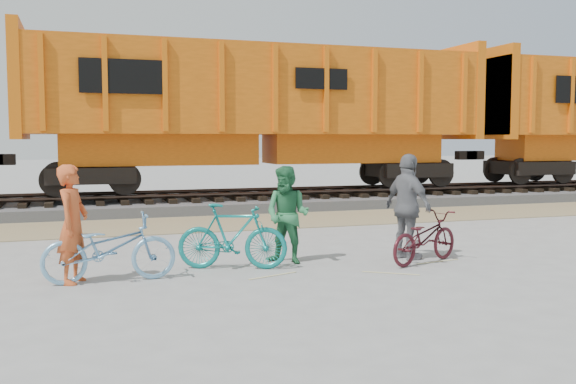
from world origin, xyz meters
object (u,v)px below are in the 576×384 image
object	(u,v)px
bicycle_maroon	(424,237)
bicycle_blue	(109,248)
bicycle_teal	(232,236)
person_woman	(408,207)
person_man	(287,215)
hopper_car_center	(260,109)
person_solo	(73,224)

from	to	relation	value
bicycle_maroon	bicycle_blue	bearing A→B (deg)	64.48
bicycle_teal	person_woman	distance (m)	3.13
bicycle_blue	person_man	distance (m)	3.00
person_man	person_woman	distance (m)	2.13
hopper_car_center	bicycle_blue	distance (m)	10.96
hopper_car_center	bicycle_maroon	size ratio (longest dim) A/B	8.41
person_woman	hopper_car_center	bearing A→B (deg)	-12.07
hopper_car_center	person_woman	size ratio (longest dim) A/B	7.58
bicycle_maroon	person_woman	xyz separation A→B (m)	(-0.10, 0.40, 0.49)
hopper_car_center	person_woman	world-z (taller)	hopper_car_center
bicycle_teal	person_solo	bearing A→B (deg)	116.89
person_man	hopper_car_center	bearing A→B (deg)	119.06
hopper_car_center	person_woman	xyz separation A→B (m)	(0.06, -9.21, -2.08)
bicycle_blue	hopper_car_center	bearing A→B (deg)	-29.34
bicycle_teal	hopper_car_center	bearing A→B (deg)	2.44
bicycle_teal	bicycle_maroon	distance (m)	3.25
person_solo	person_man	bearing A→B (deg)	-60.87
hopper_car_center	bicycle_maroon	bearing A→B (deg)	-89.05
bicycle_blue	person_solo	size ratio (longest dim) A/B	1.11
person_man	bicycle_blue	bearing A→B (deg)	-127.31
bicycle_teal	person_solo	xyz separation A→B (m)	(-2.43, -0.25, 0.33)
hopper_car_center	bicycle_teal	distance (m)	9.90
bicycle_blue	person_man	size ratio (longest dim) A/B	1.17
bicycle_maroon	person_solo	bearing A→B (deg)	63.63
hopper_car_center	person_woman	bearing A→B (deg)	-89.63
hopper_car_center	bicycle_maroon	world-z (taller)	hopper_car_center
bicycle_maroon	person_woman	distance (m)	0.64
bicycle_blue	person_woman	xyz separation A→B (m)	(5.03, 0.23, 0.42)
bicycle_blue	bicycle_teal	world-z (taller)	bicycle_teal
bicycle_blue	person_woman	bearing A→B (deg)	-88.93
person_solo	bicycle_blue	bearing A→B (deg)	-79.70
bicycle_blue	bicycle_maroon	xyz separation A→B (m)	(5.13, -0.17, -0.07)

